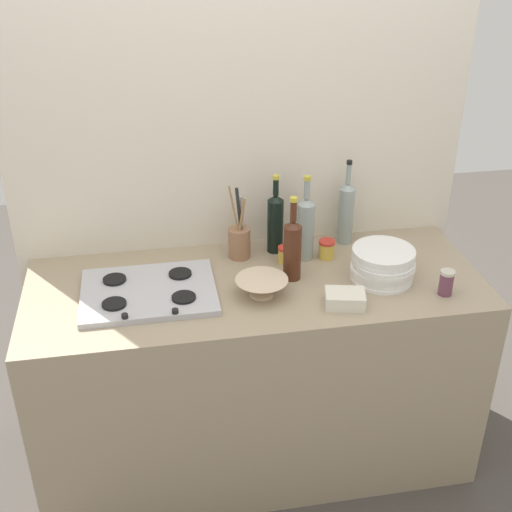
{
  "coord_description": "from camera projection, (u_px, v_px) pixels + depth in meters",
  "views": [
    {
      "loc": [
        -0.39,
        -2.22,
        2.27
      ],
      "look_at": [
        0.0,
        0.0,
        1.02
      ],
      "focal_mm": 47.08,
      "sensor_mm": 36.0,
      "label": 1
    }
  ],
  "objects": [
    {
      "name": "ground_plane",
      "position": [
        256.0,
        450.0,
        3.08
      ],
      "size": [
        6.0,
        6.0,
        0.0
      ],
      "primitive_type": "plane",
      "color": "#47423D",
      "rests_on": "ground"
    },
    {
      "name": "counter_block",
      "position": [
        256.0,
        373.0,
        2.86
      ],
      "size": [
        1.8,
        0.7,
        0.9
      ],
      "primitive_type": "cube",
      "color": "tan",
      "rests_on": "ground"
    },
    {
      "name": "backsplash_panel",
      "position": [
        241.0,
        200.0,
        2.87
      ],
      "size": [
        1.9,
        0.06,
        2.18
      ],
      "primitive_type": "cube",
      "color": "beige",
      "rests_on": "ground"
    },
    {
      "name": "stovetop_hob",
      "position": [
        149.0,
        292.0,
        2.56
      ],
      "size": [
        0.51,
        0.39,
        0.04
      ],
      "color": "#B2B2B7",
      "rests_on": "counter_block"
    },
    {
      "name": "plate_stack",
      "position": [
        383.0,
        264.0,
        2.64
      ],
      "size": [
        0.25,
        0.25,
        0.13
      ],
      "color": "white",
      "rests_on": "counter_block"
    },
    {
      "name": "wine_bottle_leftmost",
      "position": [
        292.0,
        248.0,
        2.61
      ],
      "size": [
        0.07,
        0.07,
        0.35
      ],
      "color": "#472314",
      "rests_on": "counter_block"
    },
    {
      "name": "wine_bottle_mid_left",
      "position": [
        346.0,
        212.0,
        2.87
      ],
      "size": [
        0.07,
        0.07,
        0.38
      ],
      "color": "gray",
      "rests_on": "counter_block"
    },
    {
      "name": "wine_bottle_mid_right",
      "position": [
        306.0,
        227.0,
        2.75
      ],
      "size": [
        0.07,
        0.07,
        0.37
      ],
      "color": "gray",
      "rests_on": "counter_block"
    },
    {
      "name": "wine_bottle_rightmost",
      "position": [
        275.0,
        222.0,
        2.8
      ],
      "size": [
        0.07,
        0.07,
        0.35
      ],
      "color": "black",
      "rests_on": "counter_block"
    },
    {
      "name": "mixing_bowl",
      "position": [
        262.0,
        286.0,
        2.54
      ],
      "size": [
        0.2,
        0.2,
        0.07
      ],
      "color": "beige",
      "rests_on": "counter_block"
    },
    {
      "name": "butter_dish",
      "position": [
        345.0,
        299.0,
        2.48
      ],
      "size": [
        0.17,
        0.14,
        0.06
      ],
      "primitive_type": "cube",
      "rotation": [
        0.0,
        0.0,
        -0.22
      ],
      "color": "silver",
      "rests_on": "counter_block"
    },
    {
      "name": "utensil_crock",
      "position": [
        239.0,
        240.0,
        2.79
      ],
      "size": [
        0.09,
        0.09,
        0.33
      ],
      "color": "#996B4C",
      "rests_on": "counter_block"
    },
    {
      "name": "condiment_jar_front",
      "position": [
        285.0,
        254.0,
        2.77
      ],
      "size": [
        0.06,
        0.06,
        0.07
      ],
      "color": "gold",
      "rests_on": "counter_block"
    },
    {
      "name": "condiment_jar_rear",
      "position": [
        446.0,
        282.0,
        2.54
      ],
      "size": [
        0.06,
        0.06,
        0.1
      ],
      "color": "#66384C",
      "rests_on": "counter_block"
    },
    {
      "name": "condiment_jar_spare",
      "position": [
        327.0,
        249.0,
        2.8
      ],
      "size": [
        0.07,
        0.07,
        0.08
      ],
      "color": "gold",
      "rests_on": "counter_block"
    }
  ]
}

